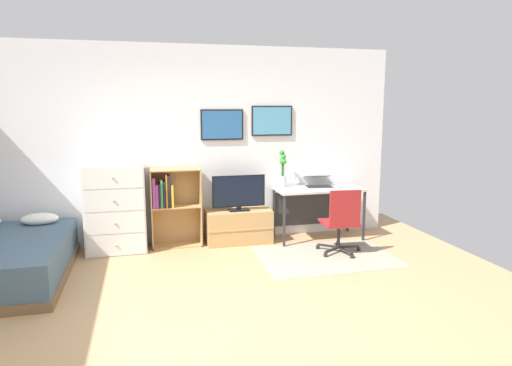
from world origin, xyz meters
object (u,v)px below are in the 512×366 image
object	(u,v)px
television	(239,193)
wine_glass	(297,180)
bookshelf	(171,202)
laptop	(318,182)
dresser	(115,208)
tv_stand	(239,226)
computer_mouse	(339,186)
bamboo_vase	(283,169)
office_chair	(342,220)
desk	(316,196)

from	to	relation	value
television	wine_glass	bearing A→B (deg)	-10.00
bookshelf	laptop	bearing A→B (deg)	-0.54
dresser	tv_stand	xyz separation A→B (m)	(1.63, 0.02, -0.35)
computer_mouse	bamboo_vase	bearing A→B (deg)	165.15
computer_mouse	bamboo_vase	world-z (taller)	bamboo_vase
computer_mouse	television	bearing A→B (deg)	176.24
computer_mouse	wine_glass	distance (m)	0.66
tv_stand	laptop	distance (m)	1.31
office_chair	computer_mouse	size ratio (longest dim) A/B	8.27
television	wine_glass	size ratio (longest dim) A/B	4.08
dresser	desk	world-z (taller)	dresser
office_chair	bamboo_vase	size ratio (longest dim) A/B	1.62
wine_glass	desk	bearing A→B (deg)	24.12
dresser	tv_stand	distance (m)	1.67
tv_stand	computer_mouse	distance (m)	1.54
dresser	office_chair	xyz separation A→B (m)	(2.80, -0.81, -0.13)
tv_stand	office_chair	bearing A→B (deg)	-35.18
bookshelf	wine_glass	world-z (taller)	bookshelf
laptop	wine_glass	size ratio (longest dim) A/B	2.63
bookshelf	laptop	size ratio (longest dim) A/B	2.24
wine_glass	tv_stand	bearing A→B (deg)	168.46
television	desk	distance (m)	1.15
tv_stand	bamboo_vase	distance (m)	1.03
bookshelf	bamboo_vase	distance (m)	1.63
office_chair	laptop	world-z (taller)	laptop
wine_glass	computer_mouse	bearing A→B (deg)	4.04
laptop	wine_glass	distance (m)	0.44
television	bamboo_vase	bearing A→B (deg)	9.57
bamboo_vase	wine_glass	bearing A→B (deg)	-62.10
office_chair	bamboo_vase	xyz separation A→B (m)	(-0.51, 0.91, 0.55)
dresser	desk	bearing A→B (deg)	0.17
bookshelf	desk	xyz separation A→B (m)	(2.06, -0.06, -0.01)
bamboo_vase	wine_glass	xyz separation A→B (m)	(0.13, -0.25, -0.13)
television	desk	xyz separation A→B (m)	(1.15, 0.02, -0.10)
computer_mouse	tv_stand	bearing A→B (deg)	175.36
tv_stand	bamboo_vase	xyz separation A→B (m)	(0.66, 0.09, 0.78)
desk	wine_glass	xyz separation A→B (m)	(-0.35, -0.16, 0.27)
dresser	wine_glass	bearing A→B (deg)	-3.48
dresser	tv_stand	bearing A→B (deg)	0.53
tv_stand	desk	size ratio (longest dim) A/B	0.73
dresser	wine_glass	xyz separation A→B (m)	(2.42, -0.15, 0.29)
bookshelf	office_chair	bearing A→B (deg)	-22.88
office_chair	wine_glass	world-z (taller)	wine_glass
office_chair	laptop	bearing A→B (deg)	93.87
office_chair	bamboo_vase	world-z (taller)	bamboo_vase
wine_glass	dresser	bearing A→B (deg)	176.52
laptop	bamboo_vase	xyz separation A→B (m)	(-0.52, 0.05, 0.20)
bookshelf	television	size ratio (longest dim) A/B	1.45
desk	computer_mouse	world-z (taller)	computer_mouse
television	computer_mouse	size ratio (longest dim) A/B	7.06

